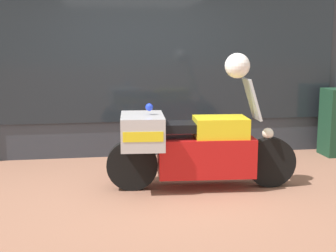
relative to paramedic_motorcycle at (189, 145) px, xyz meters
name	(u,v)px	position (x,y,z in m)	size (l,w,h in m)	color
ground_plane	(157,191)	(-0.40, -0.04, -0.53)	(60.00, 60.00, 0.00)	#8E604C
shop_building	(110,34)	(-0.85, 1.96, 1.35)	(6.46, 0.55, 3.74)	#333842
window_display	(166,124)	(0.02, 1.99, -0.08)	(5.02, 0.30, 1.86)	slate
paramedic_motorcycle	(189,145)	(0.00, 0.00, 0.00)	(2.30, 0.80, 1.33)	black
white_helmet	(237,66)	(0.56, -0.04, 0.95)	(0.30, 0.30, 0.30)	white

